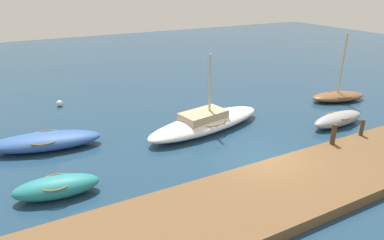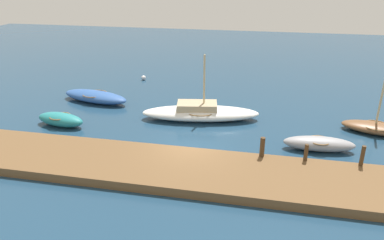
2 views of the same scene
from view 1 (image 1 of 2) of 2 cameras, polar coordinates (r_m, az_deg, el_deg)
ground_plane at (r=16.07m, az=11.26°, el=-7.02°), size 84.00×84.00×0.00m
dock_platform at (r=14.50m, az=17.27°, el=-10.14°), size 23.88×3.90×0.43m
sailboat_white at (r=18.94m, az=2.30°, el=-0.34°), size 7.68×3.37×4.19m
rowboat_brown at (r=25.67m, az=22.87°, el=3.67°), size 4.08×2.43×4.58m
rowboat_teal at (r=14.34m, az=-21.37°, el=-10.20°), size 3.29×1.66×0.81m
rowboat_grey at (r=21.26m, az=22.89°, el=0.14°), size 3.74×1.30×0.75m
motorboat_blue at (r=18.35m, az=-23.00°, el=-3.23°), size 5.47×2.76×0.79m
mooring_post_west at (r=17.70m, az=22.25°, el=-2.16°), size 0.23×0.23×1.00m
mooring_post_mid_west at (r=19.28m, az=26.18°, el=-1.12°), size 0.19×0.19×0.84m
marker_buoy at (r=24.26m, az=-20.96°, el=2.57°), size 0.40×0.40×0.40m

